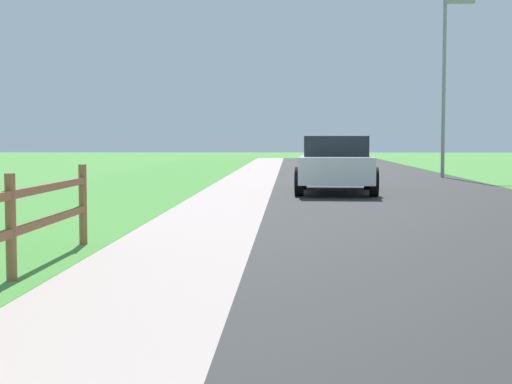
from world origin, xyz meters
The scene contains 6 objects.
ground_plane centered at (0.00, 25.00, 0.00)m, with size 120.00×120.00×0.00m, color #498E39.
road_asphalt centered at (3.50, 27.00, 0.00)m, with size 7.00×66.00×0.01m, color #292929.
curb_concrete centered at (-3.00, 27.00, 0.00)m, with size 6.00×66.00×0.01m, color #AF9C95.
grass_verge centered at (-4.50, 27.00, 0.01)m, with size 5.00×66.00×0.00m, color #498E39.
parked_suv_white centered at (1.76, 21.48, 0.80)m, with size 2.30×4.80×1.55m.
street_lamp centered at (6.44, 30.14, 4.00)m, with size 1.17×0.20×6.79m.
Camera 1 is at (0.52, 0.02, 1.47)m, focal length 54.76 mm.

